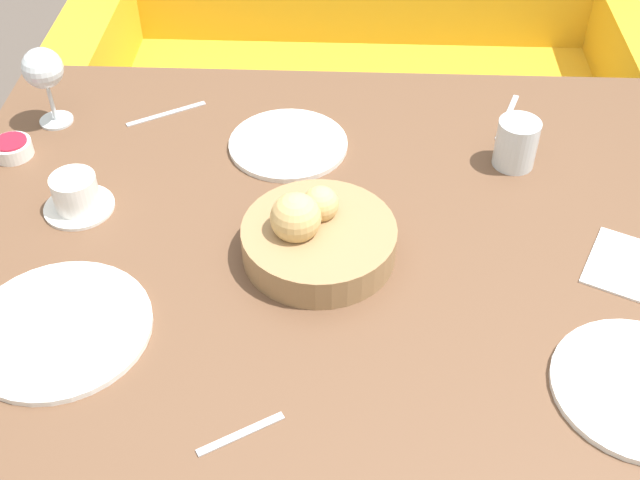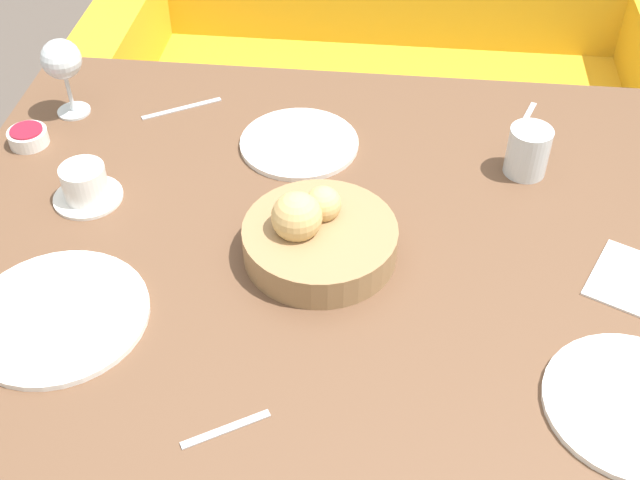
{
  "view_description": "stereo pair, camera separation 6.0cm",
  "coord_description": "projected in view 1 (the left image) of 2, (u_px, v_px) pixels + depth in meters",
  "views": [
    {
      "loc": [
        -0.0,
        -0.95,
        1.63
      ],
      "look_at": [
        -0.04,
        -0.02,
        0.77
      ],
      "focal_mm": 45.0,
      "sensor_mm": 36.0,
      "label": 1
    },
    {
      "loc": [
        0.06,
        -0.94,
        1.63
      ],
      "look_at": [
        -0.04,
        -0.02,
        0.77
      ],
      "focal_mm": 45.0,
      "sensor_mm": 36.0,
      "label": 2
    }
  ],
  "objects": [
    {
      "name": "dining_table",
      "position": [
        344.0,
        281.0,
        1.36
      ],
      "size": [
        1.38,
        1.06,
        0.74
      ],
      "color": "brown",
      "rests_on": "ground_plane"
    },
    {
      "name": "couch",
      "position": [
        360.0,
        98.0,
        2.38
      ],
      "size": [
        1.58,
        0.7,
        0.9
      ],
      "color": "gold",
      "rests_on": "ground_plane"
    },
    {
      "name": "bread_basket",
      "position": [
        317.0,
        236.0,
        1.26
      ],
      "size": [
        0.25,
        0.25,
        0.12
      ],
      "color": "#99754C",
      "rests_on": "dining_table"
    },
    {
      "name": "plate_near_left",
      "position": [
        61.0,
        328.0,
        1.16
      ],
      "size": [
        0.27,
        0.27,
        0.01
      ],
      "color": "white",
      "rests_on": "dining_table"
    },
    {
      "name": "plate_far_center",
      "position": [
        289.0,
        144.0,
        1.49
      ],
      "size": [
        0.22,
        0.22,
        0.01
      ],
      "color": "white",
      "rests_on": "dining_table"
    },
    {
      "name": "water_tumbler",
      "position": [
        517.0,
        143.0,
        1.43
      ],
      "size": [
        0.07,
        0.07,
        0.09
      ],
      "color": "silver",
      "rests_on": "dining_table"
    },
    {
      "name": "wine_glass",
      "position": [
        44.0,
        71.0,
        1.48
      ],
      "size": [
        0.08,
        0.08,
        0.16
      ],
      "color": "silver",
      "rests_on": "dining_table"
    },
    {
      "name": "coffee_cup",
      "position": [
        77.0,
        195.0,
        1.34
      ],
      "size": [
        0.12,
        0.12,
        0.07
      ],
      "color": "white",
      "rests_on": "dining_table"
    },
    {
      "name": "jam_bowl_berry",
      "position": [
        13.0,
        148.0,
        1.46
      ],
      "size": [
        0.07,
        0.07,
        0.03
      ],
      "color": "white",
      "rests_on": "dining_table"
    },
    {
      "name": "fork_silver",
      "position": [
        508.0,
        117.0,
        1.56
      ],
      "size": [
        0.07,
        0.16,
        0.0
      ],
      "color": "#B7B7BC",
      "rests_on": "dining_table"
    },
    {
      "name": "knife_silver",
      "position": [
        167.0,
        114.0,
        1.57
      ],
      "size": [
        0.14,
        0.09,
        0.0
      ],
      "color": "#B7B7BC",
      "rests_on": "dining_table"
    },
    {
      "name": "spoon_coffee",
      "position": [
        242.0,
        434.0,
        1.03
      ],
      "size": [
        0.11,
        0.07,
        0.0
      ],
      "color": "#B7B7BC",
      "rests_on": "dining_table"
    },
    {
      "name": "napkin",
      "position": [
        636.0,
        268.0,
        1.26
      ],
      "size": [
        0.19,
        0.19,
        0.0
      ],
      "color": "white",
      "rests_on": "dining_table"
    }
  ]
}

